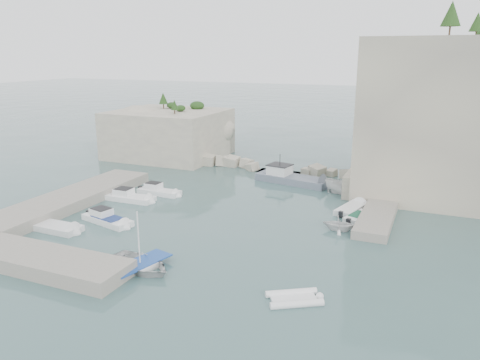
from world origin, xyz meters
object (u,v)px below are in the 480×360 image
at_px(tender_east_d, 346,195).
at_px(motorboat_a, 159,194).
at_px(rowboat, 140,269).
at_px(tender_east_c, 352,211).
at_px(work_boat, 292,183).
at_px(motorboat_b, 130,200).
at_px(tender_east_a, 339,230).
at_px(motorboat_d, 108,223).
at_px(motorboat_e, 58,231).
at_px(inflatable_dinghy, 294,301).
at_px(tender_east_b, 358,220).

bearing_deg(tender_east_d, motorboat_a, 119.51).
height_order(motorboat_a, rowboat, motorboat_a).
xyz_separation_m(tender_east_c, work_boat, (-8.64, 7.87, 0.00)).
xyz_separation_m(tender_east_d, work_boat, (-7.11, 2.60, 0.00)).
relative_size(motorboat_b, motorboat_a, 1.08).
bearing_deg(motorboat_a, motorboat_b, -115.80).
xyz_separation_m(tender_east_a, tender_east_c, (0.10, 5.88, 0.00)).
bearing_deg(rowboat, motorboat_b, 52.13).
distance_m(motorboat_b, motorboat_d, 6.93).
xyz_separation_m(motorboat_a, tender_east_c, (21.05, 2.72, 0.00)).
height_order(motorboat_e, work_boat, work_boat).
distance_m(rowboat, inflatable_dinghy, 11.77).
xyz_separation_m(motorboat_b, tender_east_b, (23.73, 3.47, 0.00)).
relative_size(inflatable_dinghy, tender_east_a, 1.30).
bearing_deg(rowboat, work_boat, 6.87).
xyz_separation_m(motorboat_a, rowboat, (9.05, -16.75, 0.00)).
relative_size(motorboat_e, rowboat, 0.91).
bearing_deg(motorboat_b, inflatable_dinghy, -32.77).
bearing_deg(tender_east_b, tender_east_c, 41.90).
bearing_deg(tender_east_b, tender_east_d, 37.22).
height_order(motorboat_b, work_boat, work_boat).
bearing_deg(motorboat_d, motorboat_b, 121.87).
bearing_deg(tender_east_b, motorboat_d, 133.78).
relative_size(motorboat_b, motorboat_d, 0.98).
bearing_deg(work_boat, rowboat, -86.15).
bearing_deg(work_boat, inflatable_dinghy, -62.03).
xyz_separation_m(inflatable_dinghy, tender_east_a, (0.13, 13.53, 0.00)).
height_order(inflatable_dinghy, tender_east_d, tender_east_d).
relative_size(motorboat_e, inflatable_dinghy, 1.30).
height_order(tender_east_c, work_boat, work_boat).
xyz_separation_m(inflatable_dinghy, tender_east_b, (1.27, 16.97, 0.00)).
distance_m(motorboat_e, tender_east_c, 28.23).
bearing_deg(motorboat_e, tender_east_d, 45.40).
bearing_deg(inflatable_dinghy, motorboat_a, 109.67).
height_order(rowboat, tender_east_c, rowboat).
bearing_deg(work_boat, tender_east_b, -35.96).
bearing_deg(rowboat, tender_east_c, -17.78).
xyz_separation_m(motorboat_d, tender_east_a, (20.41, 6.62, 0.00)).
height_order(motorboat_a, work_boat, work_boat).
xyz_separation_m(motorboat_d, tender_east_b, (21.56, 10.06, 0.00)).
distance_m(tender_east_c, work_boat, 11.69).
bearing_deg(tender_east_c, inflatable_dinghy, -166.18).
relative_size(motorboat_a, tender_east_b, 1.38).
relative_size(motorboat_d, tender_east_d, 1.17).
bearing_deg(tender_east_c, tender_east_d, 30.68).
height_order(motorboat_d, motorboat_a, same).
height_order(rowboat, inflatable_dinghy, rowboat).
xyz_separation_m(motorboat_d, motorboat_a, (-0.53, 9.78, 0.00)).
xyz_separation_m(motorboat_e, work_boat, (14.70, 23.76, 0.00)).
distance_m(rowboat, tender_east_c, 22.87).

